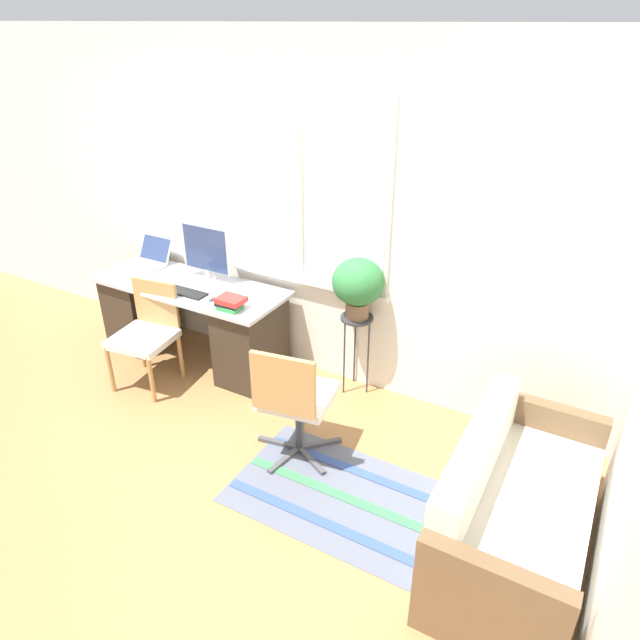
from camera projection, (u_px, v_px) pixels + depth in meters
ground_plane at (250, 402)px, 4.56m from camera, size 14.00×14.00×0.00m
wall_back_with_window at (295, 214)px, 4.49m from camera, size 9.00×0.12×2.70m
desk at (193, 320)px, 4.99m from camera, size 1.72×0.65×0.73m
laptop at (148, 260)px, 5.17m from camera, size 0.35×0.36×0.24m
monitor at (206, 251)px, 4.81m from camera, size 0.47×0.15×0.48m
keyboard at (184, 292)px, 4.68m from camera, size 0.42×0.13×0.02m
mouse at (212, 298)px, 4.55m from camera, size 0.04×0.07×0.04m
book_stack at (230, 303)px, 4.39m from camera, size 0.22×0.17×0.09m
desk_chair_wooden at (147, 331)px, 4.64m from camera, size 0.51×0.52×0.85m
office_chair_swivel at (294, 398)px, 3.77m from camera, size 0.60×0.60×0.91m
couch_loveseat at (512, 515)px, 3.16m from camera, size 0.70×1.43×0.76m
plant_stand at (357, 326)px, 4.46m from camera, size 0.26×0.26×0.67m
potted_plant at (358, 284)px, 4.29m from camera, size 0.40×0.40×0.48m
floor_rug_striped at (350, 499)px, 3.63m from camera, size 1.52×0.87×0.01m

